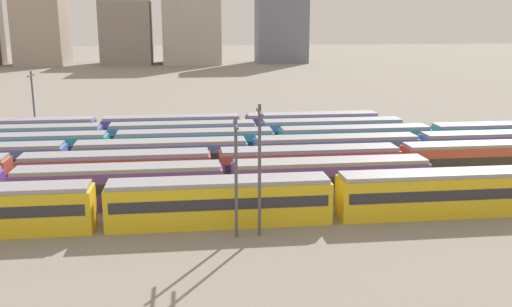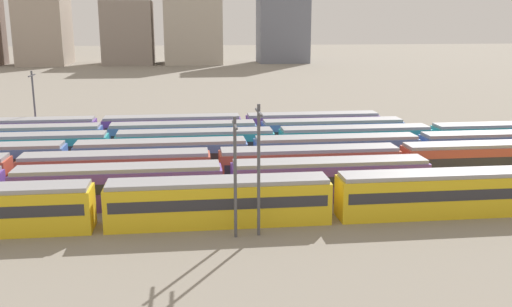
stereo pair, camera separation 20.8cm
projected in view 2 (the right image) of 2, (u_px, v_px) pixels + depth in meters
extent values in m
plane|color=gray|center=(0.00, 180.00, 58.96)|extent=(600.00, 600.00, 0.00)
cube|color=yellow|center=(219.00, 204.00, 46.03)|extent=(18.00, 3.00, 3.40)
cube|color=#2D2D33|center=(219.00, 199.00, 45.94)|extent=(17.20, 3.06, 0.90)
cube|color=#939399|center=(219.00, 181.00, 45.60)|extent=(17.60, 2.70, 0.35)
cube|color=yellow|center=(442.00, 195.00, 48.23)|extent=(18.00, 3.00, 3.40)
cube|color=#2D2D33|center=(443.00, 191.00, 48.13)|extent=(17.20, 3.06, 0.90)
cube|color=#939399|center=(444.00, 174.00, 47.79)|extent=(17.60, 2.70, 0.35)
cube|color=#6B429E|center=(119.00, 189.00, 50.07)|extent=(18.00, 3.00, 3.40)
cube|color=#2D2D33|center=(119.00, 184.00, 49.98)|extent=(17.20, 3.06, 0.90)
cube|color=#939399|center=(118.00, 168.00, 49.64)|extent=(17.60, 2.70, 0.35)
cube|color=#6B429E|center=(330.00, 181.00, 52.27)|extent=(18.00, 3.00, 3.40)
cube|color=#2D2D33|center=(330.00, 177.00, 52.17)|extent=(17.20, 3.06, 0.90)
cube|color=#939399|center=(330.00, 162.00, 51.84)|extent=(17.60, 2.70, 0.35)
cube|color=#BC4C38|center=(117.00, 173.00, 55.00)|extent=(18.00, 3.00, 3.40)
cube|color=#2D2D33|center=(117.00, 169.00, 54.91)|extent=(17.20, 3.06, 0.90)
cube|color=#939399|center=(116.00, 154.00, 54.57)|extent=(17.60, 2.70, 0.35)
cube|color=#BC4C38|center=(309.00, 167.00, 57.20)|extent=(18.00, 3.00, 3.40)
cube|color=#2D2D33|center=(309.00, 163.00, 57.10)|extent=(17.20, 3.06, 0.90)
cube|color=#939399|center=(310.00, 149.00, 56.76)|extent=(17.60, 2.70, 0.35)
cube|color=#BC4C38|center=(487.00, 162.00, 59.39)|extent=(18.00, 3.00, 3.40)
cube|color=#2D2D33|center=(488.00, 158.00, 59.30)|extent=(17.20, 3.06, 0.90)
cube|color=#939399|center=(489.00, 144.00, 58.96)|extent=(17.60, 2.70, 0.35)
cube|color=#4C70BC|center=(162.00, 159.00, 60.51)|extent=(18.00, 3.00, 3.40)
cube|color=#2D2D33|center=(162.00, 155.00, 60.41)|extent=(17.20, 3.06, 0.90)
cube|color=#939399|center=(162.00, 142.00, 60.07)|extent=(17.60, 2.70, 0.35)
cube|color=#4C70BC|center=(336.00, 154.00, 62.70)|extent=(18.00, 3.00, 3.40)
cube|color=#2D2D33|center=(336.00, 151.00, 62.61)|extent=(17.20, 3.06, 0.90)
cube|color=#939399|center=(337.00, 138.00, 62.27)|extent=(17.60, 2.70, 0.35)
cube|color=#4C70BC|center=(498.00, 150.00, 64.90)|extent=(18.00, 3.00, 3.40)
cube|color=#2D2D33|center=(499.00, 146.00, 64.80)|extent=(17.20, 3.06, 0.90)
cube|color=#939399|center=(500.00, 134.00, 64.46)|extent=(17.60, 2.70, 0.35)
cube|color=teal|center=(26.00, 152.00, 63.76)|extent=(18.00, 3.00, 3.40)
cube|color=#2D2D33|center=(26.00, 148.00, 63.66)|extent=(17.20, 3.06, 0.90)
cube|color=#939399|center=(24.00, 136.00, 63.32)|extent=(17.60, 2.70, 0.35)
cube|color=teal|center=(196.00, 148.00, 65.95)|extent=(18.00, 3.00, 3.40)
cube|color=#2D2D33|center=(196.00, 144.00, 65.86)|extent=(17.20, 3.06, 0.90)
cube|color=#939399|center=(195.00, 132.00, 65.52)|extent=(17.60, 2.70, 0.35)
cube|color=teal|center=(355.00, 143.00, 68.15)|extent=(18.00, 3.00, 3.40)
cube|color=#2D2D33|center=(355.00, 140.00, 68.05)|extent=(17.20, 3.06, 0.90)
cube|color=#939399|center=(355.00, 128.00, 67.71)|extent=(17.60, 2.70, 0.35)
cube|color=teal|center=(504.00, 140.00, 70.34)|extent=(18.00, 3.00, 3.40)
cube|color=#2D2D33|center=(504.00, 136.00, 70.25)|extent=(17.20, 3.06, 0.90)
cube|color=#939399|center=(505.00, 125.00, 69.91)|extent=(17.60, 2.70, 0.35)
cube|color=#4C70BC|center=(25.00, 143.00, 68.61)|extent=(18.00, 3.00, 3.40)
cube|color=#2D2D33|center=(25.00, 139.00, 68.52)|extent=(17.20, 3.06, 0.90)
cube|color=#939399|center=(24.00, 127.00, 68.18)|extent=(17.60, 2.70, 0.35)
cube|color=#4C70BC|center=(184.00, 139.00, 70.81)|extent=(18.00, 3.00, 3.40)
cube|color=#2D2D33|center=(183.00, 135.00, 70.71)|extent=(17.20, 3.06, 0.90)
cube|color=#939399|center=(183.00, 124.00, 70.38)|extent=(17.60, 2.70, 0.35)
cube|color=#4C70BC|center=(332.00, 135.00, 73.00)|extent=(18.00, 3.00, 3.40)
cube|color=#2D2D33|center=(332.00, 132.00, 72.91)|extent=(17.20, 3.06, 0.90)
cube|color=#939399|center=(333.00, 121.00, 72.57)|extent=(17.60, 2.70, 0.35)
cube|color=#6B429E|center=(25.00, 134.00, 73.47)|extent=(18.00, 3.00, 3.40)
cube|color=#2D2D33|center=(24.00, 131.00, 73.37)|extent=(17.20, 3.06, 0.90)
cube|color=#939399|center=(23.00, 120.00, 73.04)|extent=(17.60, 2.70, 0.35)
cube|color=#6B429E|center=(173.00, 131.00, 75.66)|extent=(18.00, 3.00, 3.40)
cube|color=#2D2D33|center=(173.00, 128.00, 75.57)|extent=(17.20, 3.06, 0.90)
cube|color=#939399|center=(172.00, 117.00, 75.23)|extent=(17.60, 2.70, 0.35)
cube|color=#6B429E|center=(312.00, 128.00, 77.86)|extent=(18.00, 3.00, 3.40)
cube|color=#2D2D33|center=(312.00, 125.00, 77.76)|extent=(17.20, 3.06, 0.90)
cube|color=#939399|center=(313.00, 114.00, 77.43)|extent=(17.60, 2.70, 0.35)
cylinder|color=#4C4C51|center=(259.00, 171.00, 42.79)|extent=(0.24, 0.24, 10.17)
cube|color=#47474C|center=(259.00, 112.00, 41.76)|extent=(0.16, 3.20, 0.16)
cylinder|color=#4C4C51|center=(35.00, 107.00, 75.49)|extent=(0.24, 0.24, 9.58)
cube|color=#47474C|center=(32.00, 75.00, 74.52)|extent=(0.16, 3.20, 0.16)
cylinder|color=#4C4C51|center=(235.00, 178.00, 42.50)|extent=(0.24, 0.24, 9.30)
cube|color=#47474C|center=(235.00, 125.00, 41.57)|extent=(0.16, 3.20, 0.16)
cube|color=#A89989|center=(43.00, 18.00, 201.87)|extent=(16.36, 21.16, 32.98)
cube|color=gray|center=(128.00, 33.00, 206.54)|extent=(17.56, 20.09, 22.30)
cube|color=#B2A899|center=(192.00, 9.00, 207.31)|extent=(20.53, 21.95, 39.04)
cube|color=slate|center=(283.00, 4.00, 210.73)|extent=(18.43, 14.48, 42.93)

